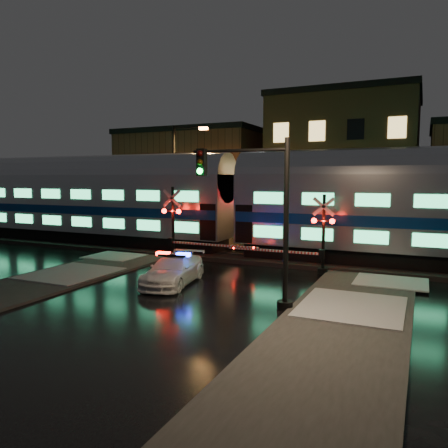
# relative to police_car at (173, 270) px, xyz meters

# --- Properties ---
(ground) EXTENTS (120.00, 120.00, 0.00)m
(ground) POSITION_rel_police_car_xyz_m (1.18, 2.38, -0.64)
(ground) COLOR black
(ground) RESTS_ON ground
(ballast) EXTENTS (90.00, 4.20, 0.24)m
(ballast) POSITION_rel_police_car_xyz_m (1.18, 7.38, -0.52)
(ballast) COLOR black
(ballast) RESTS_ON ground
(sidewalk_left) EXTENTS (4.00, 20.00, 0.12)m
(sidewalk_left) POSITION_rel_police_car_xyz_m (-5.32, -3.62, -0.58)
(sidewalk_left) COLOR #2D2D2D
(sidewalk_left) RESTS_ON ground
(sidewalk_right) EXTENTS (4.00, 20.00, 0.12)m
(sidewalk_right) POSITION_rel_police_car_xyz_m (7.68, -3.62, -0.58)
(sidewalk_right) COLOR #2D2D2D
(sidewalk_right) RESTS_ON ground
(building_left) EXTENTS (14.00, 10.00, 9.00)m
(building_left) POSITION_rel_police_car_xyz_m (-11.82, 24.38, 3.86)
(building_left) COLOR #512D1F
(building_left) RESTS_ON ground
(building_mid) EXTENTS (12.00, 11.00, 11.50)m
(building_mid) POSITION_rel_police_car_xyz_m (3.18, 24.88, 5.11)
(building_mid) COLOR brown
(building_mid) RESTS_ON ground
(train) EXTENTS (51.00, 3.12, 5.92)m
(train) POSITION_rel_police_car_xyz_m (-0.16, 7.37, 2.75)
(train) COLOR black
(train) RESTS_ON ballast
(police_car) EXTENTS (2.43, 4.57, 1.41)m
(police_car) POSITION_rel_police_car_xyz_m (0.00, 0.00, 0.00)
(police_car) COLOR white
(police_car) RESTS_ON ground
(crossing_signal_right) EXTENTS (5.45, 0.64, 3.86)m
(crossing_signal_right) POSITION_rel_police_car_xyz_m (5.15, 4.68, 0.96)
(crossing_signal_right) COLOR black
(crossing_signal_right) RESTS_ON ground
(crossing_signal_left) EXTENTS (5.86, 0.66, 4.15)m
(crossing_signal_left) POSITION_rel_police_car_xyz_m (-2.54, 4.68, 1.08)
(crossing_signal_left) COLOR black
(crossing_signal_left) RESTS_ON ground
(traffic_light) EXTENTS (3.89, 0.70, 6.01)m
(traffic_light) POSITION_rel_police_car_xyz_m (4.58, -1.58, 2.56)
(traffic_light) COLOR black
(traffic_light) RESTS_ON ground
(streetlight) EXTENTS (2.81, 0.29, 8.40)m
(streetlight) POSITION_rel_police_car_xyz_m (-6.48, 11.38, 4.20)
(streetlight) COLOR black
(streetlight) RESTS_ON ground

